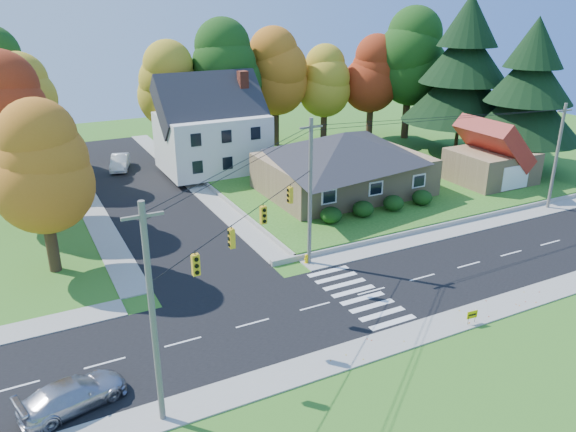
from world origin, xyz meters
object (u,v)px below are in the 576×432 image
object	(u,v)px
silver_sedan	(73,394)
fire_hydrant	(306,259)
ranch_house	(344,161)
white_car	(120,162)

from	to	relation	value
silver_sedan	fire_hydrant	xyz separation A→B (m)	(16.06, 7.91, -0.36)
ranch_house	silver_sedan	bearing A→B (deg)	-144.06
ranch_house	white_car	bearing A→B (deg)	132.59
silver_sedan	fire_hydrant	size ratio (longest dim) A/B	6.61
ranch_house	white_car	world-z (taller)	ranch_house
fire_hydrant	white_car	bearing A→B (deg)	103.04
ranch_house	silver_sedan	world-z (taller)	ranch_house
silver_sedan	white_car	bearing A→B (deg)	-29.31
fire_hydrant	ranch_house	bearing A→B (deg)	47.99
ranch_house	white_car	distance (m)	24.22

